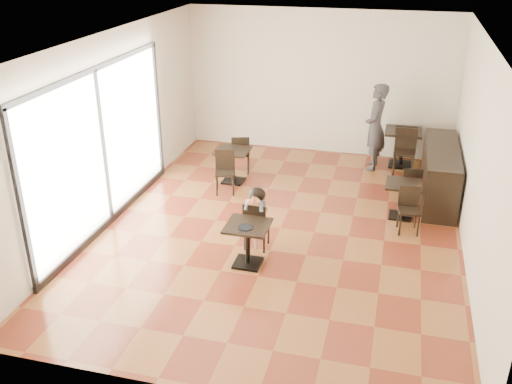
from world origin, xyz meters
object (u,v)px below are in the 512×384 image
(adult_patron, at_px, (375,127))
(cafe_table_back, at_px, (402,148))
(cafe_table_left, at_px, (233,166))
(child_chair, at_px, (257,224))
(child, at_px, (257,218))
(chair_mid_b, at_px, (409,211))
(chair_back_b, at_px, (405,153))
(chair_left_b, at_px, (225,173))
(child_table, at_px, (248,245))
(chair_mid_a, at_px, (410,185))
(cafe_table_mid, at_px, (402,200))
(chair_back_a, at_px, (405,145))
(chair_left_a, at_px, (240,153))

(adult_patron, distance_m, cafe_table_back, 0.83)
(adult_patron, height_order, cafe_table_left, adult_patron)
(child_chair, relative_size, cafe_table_back, 1.02)
(child, relative_size, chair_mid_b, 1.32)
(cafe_table_left, height_order, chair_back_b, chair_back_b)
(chair_left_b, bearing_deg, adult_patron, 20.69)
(child_table, xyz_separation_m, chair_mid_b, (2.36, 1.69, 0.05))
(chair_mid_b, bearing_deg, cafe_table_back, 85.25)
(adult_patron, xyz_separation_m, chair_left_b, (-2.70, -2.04, -0.51))
(chair_mid_a, bearing_deg, cafe_table_mid, 68.69)
(chair_back_a, distance_m, chair_back_b, 0.52)
(child, height_order, cafe_table_back, child)
(chair_mid_b, height_order, chair_left_a, chair_left_a)
(chair_left_a, bearing_deg, adult_patron, -177.18)
(cafe_table_mid, xyz_separation_m, cafe_table_left, (-3.36, 0.76, 0.02))
(cafe_table_left, bearing_deg, cafe_table_back, 28.19)
(adult_patron, height_order, chair_back_a, adult_patron)
(child_chair, relative_size, chair_left_b, 0.99)
(chair_left_b, bearing_deg, chair_mid_b, -28.84)
(child, relative_size, cafe_table_left, 1.50)
(adult_patron, relative_size, chair_mid_a, 2.35)
(chair_left_a, distance_m, chair_back_a, 3.56)
(cafe_table_mid, height_order, chair_mid_a, chair_mid_a)
(adult_patron, bearing_deg, cafe_table_back, 115.88)
(cafe_table_mid, relative_size, cafe_table_left, 0.95)
(cafe_table_back, bearing_deg, child, -117.12)
(cafe_table_back, distance_m, chair_left_b, 4.02)
(adult_patron, relative_size, chair_mid_b, 2.35)
(cafe_table_back, distance_m, chair_mid_a, 1.99)
(chair_back_a, bearing_deg, cafe_table_back, 1.42)
(child, bearing_deg, chair_back_b, 59.02)
(child_table, height_order, chair_back_a, chair_back_a)
(adult_patron, height_order, chair_back_b, adult_patron)
(chair_mid_a, relative_size, chair_left_b, 0.95)
(child_chair, relative_size, chair_back_b, 0.85)
(child_table, bearing_deg, chair_left_a, 107.60)
(cafe_table_left, relative_size, chair_mid_a, 0.88)
(chair_back_b, bearing_deg, chair_back_a, 91.42)
(chair_mid_a, xyz_separation_m, chair_mid_b, (0.00, -1.10, 0.00))
(adult_patron, bearing_deg, child_chair, -20.26)
(chair_left_b, height_order, chair_back_a, chair_back_a)
(child_chair, relative_size, chair_back_a, 0.85)
(child_table, xyz_separation_m, cafe_table_back, (2.16, 4.77, 0.06))
(child_table, height_order, chair_left_a, chair_left_a)
(chair_back_b, bearing_deg, child_table, -116.17)
(chair_mid_b, distance_m, chair_back_b, 2.56)
(cafe_table_left, distance_m, chair_mid_a, 3.49)
(adult_patron, xyz_separation_m, chair_mid_a, (0.79, -1.71, -0.53))
(child, relative_size, cafe_table_mid, 1.59)
(chair_back_b, bearing_deg, chair_left_a, -166.86)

